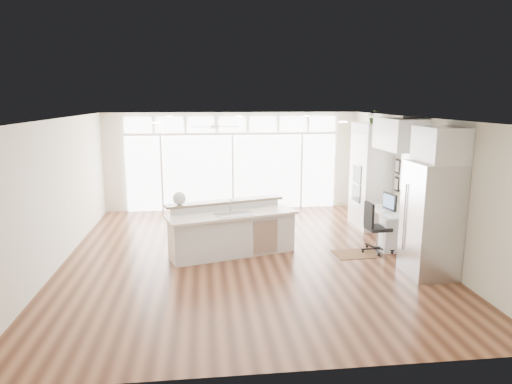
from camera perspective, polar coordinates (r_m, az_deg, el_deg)
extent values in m
cube|color=#462415|center=(9.17, -1.26, -7.98)|extent=(7.00, 8.00, 0.02)
cube|color=white|center=(8.65, -1.34, 9.20)|extent=(7.00, 8.00, 0.02)
cube|color=beige|center=(12.74, -2.96, 3.85)|extent=(7.00, 0.04, 2.70)
cube|color=beige|center=(4.97, 3.01, -8.51)|extent=(7.00, 0.04, 2.70)
cube|color=beige|center=(9.18, -23.61, -0.13)|extent=(0.04, 8.00, 2.70)
cube|color=beige|center=(9.76, 19.62, 0.82)|extent=(0.04, 8.00, 2.70)
cube|color=white|center=(12.73, -2.93, 2.47)|extent=(5.80, 0.06, 2.08)
cube|color=white|center=(12.59, -2.99, 8.46)|extent=(5.90, 0.06, 0.40)
cube|color=white|center=(9.98, 18.74, 2.27)|extent=(0.04, 0.85, 0.85)
cube|color=white|center=(11.42, -5.16, 8.62)|extent=(1.16, 1.16, 0.32)
cube|color=white|center=(8.85, -1.46, 9.12)|extent=(3.40, 3.00, 0.02)
cube|color=silver|center=(11.28, 14.09, 1.99)|extent=(0.64, 1.20, 2.50)
cube|color=silver|center=(10.09, 16.61, -4.32)|extent=(0.72, 1.30, 0.76)
cube|color=silver|center=(9.77, 17.49, 6.89)|extent=(0.64, 1.30, 0.64)
cube|color=silver|center=(8.49, 21.05, -3.24)|extent=(0.76, 0.90, 2.00)
cube|color=silver|center=(8.30, 22.07, 5.49)|extent=(0.64, 0.90, 0.60)
cube|color=black|center=(10.56, 17.27, 2.01)|extent=(0.06, 0.22, 0.80)
cube|color=silver|center=(9.08, -2.97, -4.73)|extent=(2.74, 1.66, 1.02)
cube|color=#3A2312|center=(9.44, 12.33, -7.56)|extent=(0.88, 0.66, 0.01)
cube|color=black|center=(9.53, 15.02, -4.31)|extent=(0.56, 0.53, 1.03)
sphere|color=silver|center=(9.04, -9.56, -0.77)|extent=(0.30, 0.30, 0.26)
cube|color=black|center=(9.92, 16.37, -1.13)|extent=(0.16, 0.48, 0.39)
cube|color=white|center=(9.90, 15.40, -2.22)|extent=(0.16, 0.37, 0.02)
imported|color=#315122|center=(11.14, 14.44, 8.93)|extent=(0.31, 0.34, 0.23)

